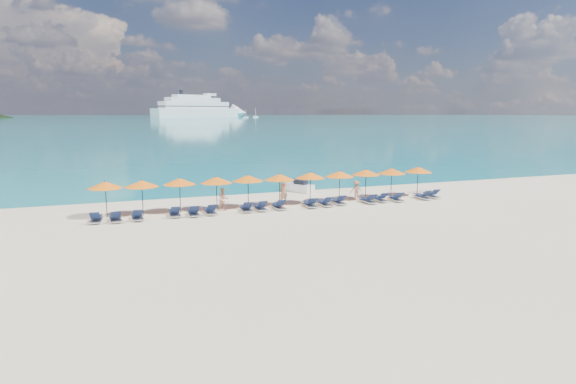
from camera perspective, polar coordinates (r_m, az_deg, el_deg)
name	(u,v)px	position (r m, az deg, el deg)	size (l,w,h in m)	color
ground	(305,219)	(29.12, 2.06, -3.24)	(1400.00, 1400.00, 0.00)	beige
sea	(116,117)	(686.36, -19.69, 8.39)	(1600.00, 1300.00, 0.01)	#1FA9B2
cruise_ship	(205,109)	(623.94, -9.86, 9.67)	(135.65, 78.82, 38.78)	white
sailboat_near	(246,117)	(531.84, -5.01, 8.85)	(5.26, 1.75, 9.65)	white
sailboat_far	(256,116)	(577.95, -3.87, 8.92)	(5.97, 1.99, 10.95)	white
jetski	(299,187)	(39.06, 1.30, 0.60)	(2.06, 2.81, 0.94)	white
beachgoer_a	(284,191)	(33.77, -0.51, 0.10)	(0.66, 0.43, 1.82)	#DEA880
beachgoer_b	(223,200)	(31.64, -7.67, -0.90)	(0.74, 0.42, 1.52)	#DEA880
beachgoer_c	(356,190)	(35.57, 8.12, 0.20)	(0.95, 0.44, 1.47)	#DEA880
umbrella_0	(105,185)	(31.29, -20.85, 0.79)	(2.10, 2.10, 2.28)	black
umbrella_1	(142,184)	(31.12, -16.95, 0.95)	(2.10, 2.10, 2.28)	black
umbrella_2	(180,181)	(31.52, -12.74, 1.24)	(2.10, 2.10, 2.28)	black
umbrella_3	(216,180)	(31.72, -8.49, 1.42)	(2.10, 2.10, 2.28)	black
umbrella_4	(248,178)	(32.39, -4.76, 1.65)	(2.10, 2.10, 2.28)	black
umbrella_5	(280,177)	(32.85, -1.00, 1.79)	(2.10, 2.10, 2.28)	black
umbrella_6	(310,175)	(33.78, 2.66, 2.00)	(2.10, 2.10, 2.28)	black
umbrella_7	(340,174)	(34.64, 6.14, 2.14)	(2.10, 2.10, 2.28)	black
umbrella_8	(366,172)	(35.91, 9.23, 2.33)	(2.10, 2.10, 2.28)	black
umbrella_9	(392,171)	(36.96, 12.19, 2.44)	(2.10, 2.10, 2.28)	black
umbrella_10	(418,170)	(38.40, 15.17, 2.58)	(2.10, 2.10, 2.28)	black
lounger_0	(96,218)	(30.38, -21.78, -2.93)	(0.77, 1.75, 0.66)	silver
lounger_1	(115,218)	(30.19, -19.77, -2.89)	(0.73, 1.74, 0.66)	silver
lounger_2	(137,216)	(30.26, -17.43, -2.73)	(0.64, 1.71, 0.66)	silver
lounger_3	(175,213)	(30.63, -13.30, -2.41)	(0.68, 1.72, 0.66)	silver
lounger_4	(194,212)	(30.57, -11.14, -2.35)	(0.68, 1.72, 0.66)	silver
lounger_5	(210,211)	(30.86, -9.21, -2.18)	(0.63, 1.70, 0.66)	silver
lounger_6	(246,208)	(31.42, -4.98, -1.89)	(0.77, 1.75, 0.66)	silver
lounger_7	(260,207)	(31.69, -3.32, -1.77)	(0.64, 1.71, 0.66)	silver
lounger_8	(279,206)	(32.06, -1.11, -1.63)	(0.66, 1.71, 0.66)	silver
lounger_9	(310,204)	(32.69, 2.59, -1.42)	(0.68, 1.72, 0.66)	silver
lounger_10	(324,203)	(33.18, 4.34, -1.27)	(0.64, 1.71, 0.66)	silver
lounger_11	(338,201)	(33.89, 5.98, -1.07)	(0.67, 1.72, 0.66)	silver
lounger_12	(368,200)	(34.61, 9.46, -0.93)	(0.65, 1.71, 0.66)	silver
lounger_13	(380,198)	(35.35, 10.83, -0.75)	(0.66, 1.72, 0.66)	silver
lounger_14	(396,198)	(35.78, 12.66, -0.69)	(0.79, 1.75, 0.66)	silver
lounger_15	(422,196)	(37.06, 15.61, -0.46)	(0.64, 1.71, 0.66)	silver
lounger_16	(431,195)	(37.88, 16.62, -0.30)	(0.77, 1.75, 0.66)	silver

